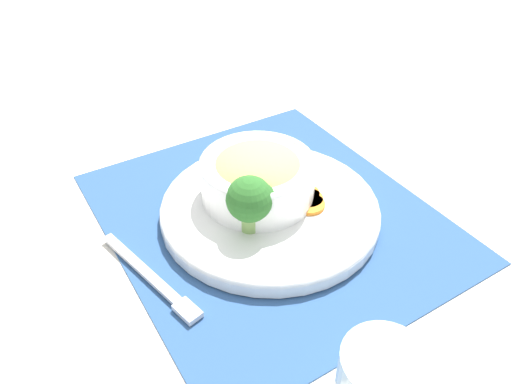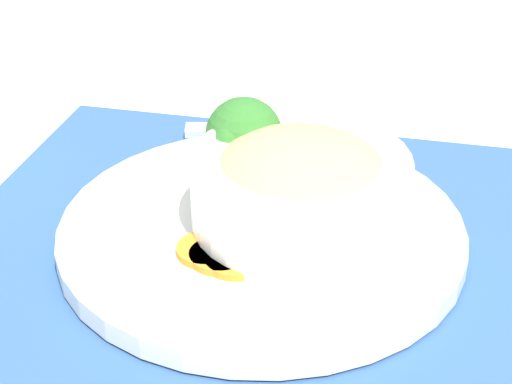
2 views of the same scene
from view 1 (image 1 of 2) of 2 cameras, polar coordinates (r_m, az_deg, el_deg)
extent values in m
plane|color=beige|center=(0.69, 1.56, -2.83)|extent=(4.00, 4.00, 0.00)
cube|color=#2D5184|center=(0.69, 1.56, -2.70)|extent=(0.46, 0.50, 0.00)
cylinder|color=white|center=(0.68, 1.58, -2.07)|extent=(0.30, 0.30, 0.02)
torus|color=white|center=(0.68, 1.59, -1.55)|extent=(0.30, 0.30, 0.01)
cylinder|color=white|center=(0.68, 0.21, 1.43)|extent=(0.15, 0.15, 0.05)
torus|color=white|center=(0.66, 0.22, 3.35)|extent=(0.16, 0.16, 0.01)
ellipsoid|color=#EAC66B|center=(0.67, 0.21, 2.38)|extent=(0.13, 0.13, 0.06)
cylinder|color=#84AD5B|center=(0.63, -0.73, -3.25)|extent=(0.03, 0.03, 0.03)
sphere|color=#2D6B28|center=(0.61, -0.75, -0.80)|extent=(0.06, 0.06, 0.06)
sphere|color=#2D6B28|center=(0.61, 0.88, -0.25)|extent=(0.03, 0.03, 0.03)
sphere|color=#2D6B28|center=(0.61, -2.21, -0.83)|extent=(0.02, 0.02, 0.02)
cylinder|color=orange|center=(0.68, 6.07, -1.39)|extent=(0.04, 0.04, 0.01)
cylinder|color=orange|center=(0.69, 5.89, -0.77)|extent=(0.04, 0.04, 0.01)
cylinder|color=orange|center=(0.69, 5.51, -0.20)|extent=(0.04, 0.04, 0.01)
cube|color=silver|center=(0.62, -12.28, -9.17)|extent=(0.03, 0.18, 0.01)
cube|color=silver|center=(0.57, -7.83, -13.32)|extent=(0.02, 0.03, 0.01)
camera|label=2|loc=(0.98, 27.54, 28.59)|focal=60.00mm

